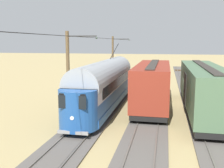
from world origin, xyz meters
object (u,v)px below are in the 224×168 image
at_px(catenary_pole_foreground, 113,58).
at_px(boxcar_far_siding, 203,88).
at_px(vintage_streetcar, 105,83).
at_px(catenary_pole_mid_near, 69,72).
at_px(boxcar_adjacent, 153,84).
at_px(spare_tie_stack, 89,94).

bearing_deg(catenary_pole_foreground, boxcar_far_siding, 124.80).
bearing_deg(boxcar_far_siding, catenary_pole_foreground, -55.20).
bearing_deg(vintage_streetcar, catenary_pole_mid_near, 51.19).
xyz_separation_m(vintage_streetcar, catenary_pole_foreground, (2.35, -15.34, 1.29)).
distance_m(catenary_pole_foreground, catenary_pole_mid_near, 18.26).
xyz_separation_m(boxcar_adjacent, catenary_pole_mid_near, (6.59, 3.89, 1.39)).
height_order(vintage_streetcar, spare_tie_stack, vintage_streetcar).
distance_m(boxcar_adjacent, catenary_pole_mid_near, 7.78).
height_order(boxcar_adjacent, spare_tie_stack, boxcar_adjacent).
distance_m(boxcar_adjacent, catenary_pole_foreground, 15.88).
xyz_separation_m(boxcar_adjacent, boxcar_far_siding, (-4.25, 1.22, 0.00)).
xyz_separation_m(catenary_pole_mid_near, spare_tie_stack, (0.46, -7.16, -3.28)).
bearing_deg(vintage_streetcar, catenary_pole_foreground, -81.30).
bearing_deg(catenary_pole_mid_near, spare_tie_stack, -86.29).
relative_size(boxcar_far_siding, catenary_pole_foreground, 2.19).
bearing_deg(catenary_pole_foreground, boxcar_adjacent, 114.63).
distance_m(vintage_streetcar, spare_tie_stack, 5.46).
bearing_deg(spare_tie_stack, vintage_streetcar, 123.59).
relative_size(boxcar_adjacent, catenary_pole_foreground, 1.75).
bearing_deg(boxcar_adjacent, catenary_pole_foreground, -65.37).
relative_size(boxcar_adjacent, boxcar_far_siding, 0.80).
bearing_deg(boxcar_adjacent, vintage_streetcar, 12.82).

